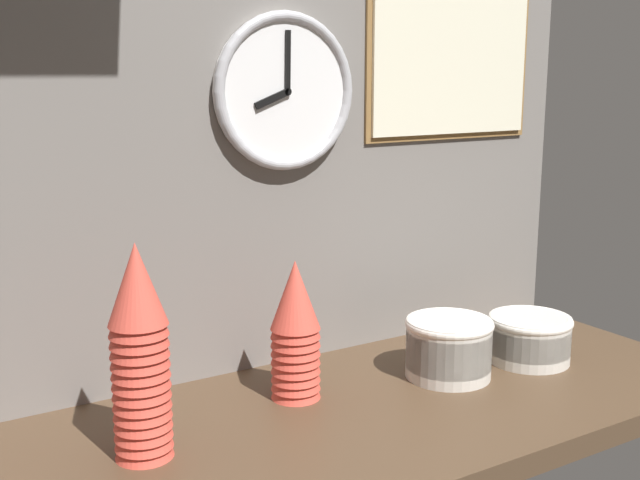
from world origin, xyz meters
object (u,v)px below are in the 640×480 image
Objects in this scene: bowl_stack_far_right at (531,337)px; bowl_stack_right at (449,346)px; cup_stack_center_left at (140,352)px; cup_stack_center_right at (295,330)px; wall_clock at (285,92)px.

bowl_stack_right reaches higher than bowl_stack_far_right.
cup_stack_center_right is (0.30, 0.07, -0.04)m from cup_stack_center_left.
cup_stack_center_left is 0.31m from cup_stack_center_right.
cup_stack_center_right reaches higher than bowl_stack_far_right.
cup_stack_center_left reaches higher than cup_stack_center_right.
cup_stack_center_left is at bearing -179.52° from bowl_stack_right.
wall_clock reaches higher than bowl_stack_right.
cup_stack_center_left is at bearing -166.73° from cup_stack_center_right.
cup_stack_center_right is at bearing 167.18° from bowl_stack_right.
bowl_stack_far_right is 0.57× the size of wall_clock.
cup_stack_center_right reaches higher than bowl_stack_right.
cup_stack_center_left is 1.98× the size of bowl_stack_far_right.
wall_clock is at bearing 30.83° from cup_stack_center_left.
bowl_stack_far_right is 0.19m from bowl_stack_right.
bowl_stack_far_right is 1.00× the size of bowl_stack_right.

